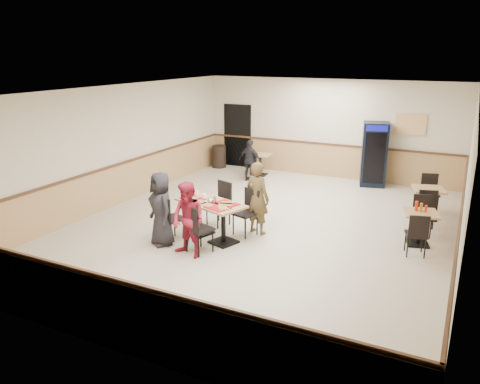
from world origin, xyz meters
The scene contains 20 objects.
ground centered at (0.00, 0.00, 0.00)m, with size 10.00×10.00×0.00m, color beige.
room_shell centered at (1.78, 2.55, 0.58)m, with size 10.00×10.00×10.00m.
main_table centered at (-0.68, -1.07, 0.53)m, with size 1.65×1.18×0.80m.
main_chairs centered at (-0.73, -1.05, 0.50)m, with size 1.80×2.07×1.01m.
diner_woman_left centered at (-1.42, -1.77, 0.76)m, with size 0.74×0.48×1.51m, color black.
diner_woman_right centered at (-0.61, -2.04, 0.73)m, with size 0.71×0.55×1.46m, color maroon.
diner_man_opposite centered at (0.06, -0.36, 0.79)m, with size 0.58×0.38×1.58m, color brown.
lone_diner centered at (-1.90, 3.43, 0.64)m, with size 0.75×0.31×1.27m, color black.
tabletop_clutter centered at (-0.66, -1.13, 0.82)m, with size 1.35×0.84×0.12m.
side_table_near centered at (3.26, 0.50, 0.46)m, with size 0.80×0.80×0.70m.
side_table_near_chair_south centered at (3.26, -0.05, 0.44)m, with size 0.41×0.41×0.88m, color black, non-canonical shape.
side_table_near_chair_north centered at (3.26, 1.06, 0.44)m, with size 0.41×0.41×0.88m, color black, non-canonical shape.
side_table_far centered at (3.24, 2.23, 0.49)m, with size 0.85×0.85×0.74m.
side_table_far_chair_south centered at (3.24, 1.64, 0.47)m, with size 0.43×0.43×0.94m, color black, non-canonical shape.
side_table_far_chair_north centered at (3.24, 2.82, 0.47)m, with size 0.43×0.43×0.94m, color black, non-canonical shape.
condiment_caddy centered at (3.22, 0.55, 0.78)m, with size 0.23×0.06×0.20m.
back_table centered at (-1.90, 4.20, 0.45)m, with size 0.68×0.68×0.68m.
back_table_chair_lone centered at (-1.90, 3.66, 0.43)m, with size 0.40×0.40×0.86m, color black, non-canonical shape.
pepsi_cooler centered at (1.52, 4.59, 0.93)m, with size 0.84×0.84×1.85m.
trash_bin centered at (-3.58, 4.55, 0.37)m, with size 0.47×0.47×0.75m, color black.
Camera 1 is at (3.92, -9.01, 3.77)m, focal length 35.00 mm.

